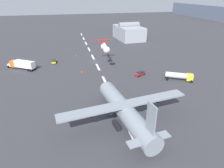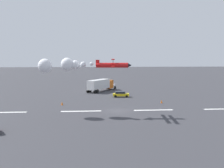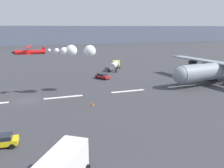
{
  "view_description": "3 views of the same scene",
  "coord_description": "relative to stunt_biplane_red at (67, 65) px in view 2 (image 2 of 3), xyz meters",
  "views": [
    {
      "loc": [
        83.83,
        -12.44,
        29.1
      ],
      "look_at": [
        33.0,
        0.0,
        3.88
      ],
      "focal_mm": 30.55,
      "sensor_mm": 36.0,
      "label": 1
    },
    {
      "loc": [
        5.53,
        55.34,
        11.01
      ],
      "look_at": [
        1.4,
        3.41,
        5.75
      ],
      "focal_mm": 45.05,
      "sensor_mm": 36.0,
      "label": 2
    },
    {
      "loc": [
        2.01,
        -47.19,
        14.24
      ],
      "look_at": [
        17.97,
        -0.2,
        2.04
      ],
      "focal_mm": 37.08,
      "sensor_mm": 36.0,
      "label": 3
    }
  ],
  "objects": [
    {
      "name": "runway_stripe_4",
      "position": [
        -17.05,
        -2.63,
        -9.29
      ],
      "size": [
        8.0,
        0.9,
        0.01
      ],
      "primitive_type": "cube",
      "color": "white",
      "rests_on": "ground"
    },
    {
      "name": "runway_stripe_3",
      "position": [
        -31.67,
        -2.63,
        -9.29
      ],
      "size": [
        8.0,
        0.9,
        0.01
      ],
      "primitive_type": "cube",
      "color": "white",
      "rests_on": "ground"
    },
    {
      "name": "followme_car_yellow",
      "position": [
        -12.42,
        -21.14,
        -8.48
      ],
      "size": [
        4.39,
        2.27,
        1.52
      ],
      "color": "yellow",
      "rests_on": "ground"
    },
    {
      "name": "traffic_cone_near",
      "position": [
        -20.86,
        -10.77,
        -8.92
      ],
      "size": [
        0.44,
        0.44,
        0.75
      ],
      "primitive_type": "cone",
      "color": "orange",
      "rests_on": "ground"
    },
    {
      "name": "semi_truck_orange",
      "position": [
        -7.72,
        -33.76,
        -7.19
      ],
      "size": [
        9.71,
        12.35,
        3.7
      ],
      "color": "silver",
      "rests_on": "ground"
    },
    {
      "name": "traffic_cone_far",
      "position": [
        2.01,
        -9.97,
        -8.92
      ],
      "size": [
        0.44,
        0.44,
        0.75
      ],
      "primitive_type": "cone",
      "color": "orange",
      "rests_on": "ground"
    },
    {
      "name": "ground_plane",
      "position": [
        -9.75,
        -2.63,
        -9.3
      ],
      "size": [
        440.0,
        440.0,
        0.0
      ],
      "primitive_type": "plane",
      "color": "#38383D",
      "rests_on": "ground"
    },
    {
      "name": "stunt_biplane_red",
      "position": [
        0.0,
        0.0,
        0.0
      ],
      "size": [
        17.36,
        6.98,
        2.76
      ],
      "color": "red"
    },
    {
      "name": "runway_stripe_6",
      "position": [
        12.17,
        -2.63,
        -9.29
      ],
      "size": [
        8.0,
        0.9,
        0.01
      ],
      "primitive_type": "cube",
      "color": "white",
      "rests_on": "ground"
    },
    {
      "name": "runway_stripe_5",
      "position": [
        -2.44,
        -2.63,
        -9.29
      ],
      "size": [
        8.0,
        0.9,
        0.01
      ],
      "primitive_type": "cube",
      "color": "white",
      "rests_on": "ground"
    }
  ]
}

